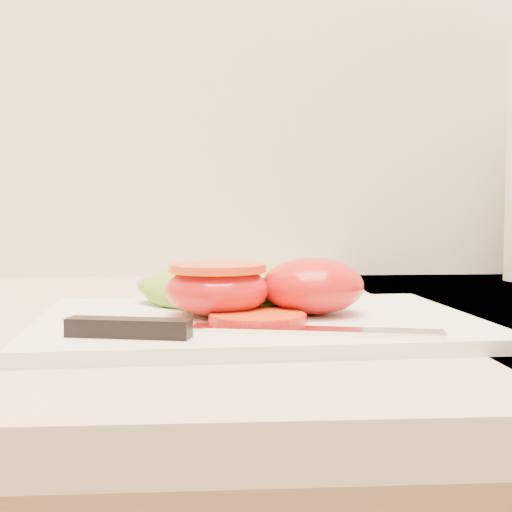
{
  "coord_description": "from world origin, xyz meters",
  "views": [
    {
      "loc": [
        -0.0,
        1.05,
        1.02
      ],
      "look_at": [
        0.03,
        1.59,
        0.99
      ],
      "focal_mm": 50.0,
      "sensor_mm": 36.0,
      "label": 1
    }
  ],
  "objects": [
    {
      "name": "lettuce_leaf_0",
      "position": [
        0.02,
        1.65,
        0.96
      ],
      "size": [
        0.18,
        0.15,
        0.03
      ],
      "primitive_type": "ellipsoid",
      "rotation": [
        0.0,
        0.0,
        -0.26
      ],
      "color": "#7CBF32",
      "rests_on": "cutting_board"
    },
    {
      "name": "tomato_slice_0",
      "position": [
        0.03,
        1.55,
        0.94
      ],
      "size": [
        0.07,
        0.07,
        0.01
      ],
      "primitive_type": "cylinder",
      "color": "#E04B1E",
      "rests_on": "cutting_board"
    },
    {
      "name": "tomato_half_dome",
      "position": [
        0.08,
        1.59,
        0.96
      ],
      "size": [
        0.08,
        0.08,
        0.04
      ],
      "primitive_type": "ellipsoid",
      "color": "red",
      "rests_on": "cutting_board"
    },
    {
      "name": "tomato_half_cut",
      "position": [
        0.0,
        1.59,
        0.96
      ],
      "size": [
        0.08,
        0.08,
        0.04
      ],
      "color": "red",
      "rests_on": "cutting_board"
    },
    {
      "name": "knife",
      "position": [
        -0.01,
        1.5,
        0.94
      ],
      "size": [
        0.25,
        0.06,
        0.01
      ],
      "rotation": [
        0.0,
        0.0,
        -0.23
      ],
      "color": "silver",
      "rests_on": "cutting_board"
    },
    {
      "name": "cutting_board",
      "position": [
        0.03,
        1.58,
        0.94
      ],
      "size": [
        0.34,
        0.25,
        0.01
      ],
      "primitive_type": "cube",
      "rotation": [
        0.0,
        0.0,
        0.06
      ],
      "color": "white",
      "rests_on": "counter"
    }
  ]
}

